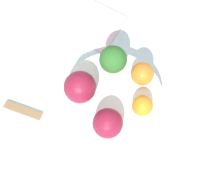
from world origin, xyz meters
TOP-DOWN VIEW (x-y plane):
  - ground_plane at (0.00, 0.00)m, footprint 6.00×6.00m
  - table_surface at (0.00, 0.00)m, footprint 1.20×1.20m
  - bowl at (0.00, 0.00)m, footprint 0.20×0.20m
  - broccoli at (-0.03, 0.05)m, footprint 0.05×0.05m
  - apple_red at (-0.05, -0.03)m, footprint 0.06×0.06m
  - apple_green at (0.03, -0.06)m, footprint 0.06×0.06m
  - orange_front at (0.06, 0.01)m, footprint 0.04×0.04m
  - orange_back at (0.03, 0.06)m, footprint 0.04×0.04m
  - napkin at (-0.14, 0.14)m, footprint 0.12×0.11m
  - spoon at (-0.14, -0.11)m, footprint 0.08×0.03m

SIDE VIEW (x-z plane):
  - ground_plane at x=0.00m, z-range 0.00..0.00m
  - table_surface at x=0.00m, z-range 0.00..0.02m
  - napkin at x=-0.14m, z-range 0.02..0.03m
  - spoon at x=-0.14m, z-range 0.02..0.03m
  - bowl at x=0.00m, z-range 0.02..0.06m
  - orange_front at x=0.06m, z-range 0.06..0.10m
  - orange_back at x=0.03m, z-range 0.06..0.11m
  - apple_green at x=0.03m, z-range 0.06..0.12m
  - apple_red at x=-0.05m, z-range 0.06..0.12m
  - broccoli at x=-0.03m, z-range 0.07..0.13m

